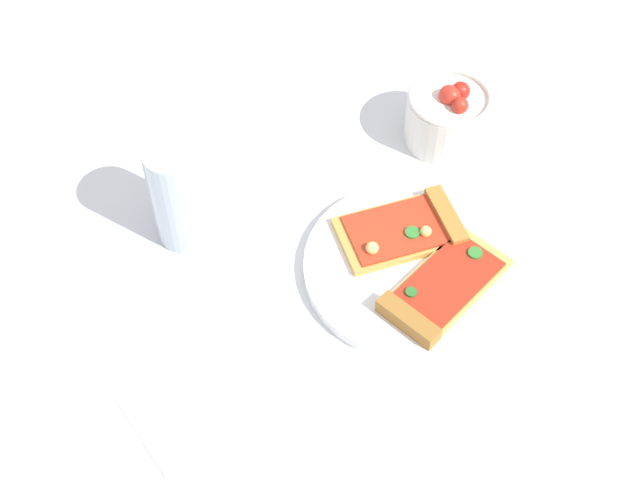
{
  "coord_description": "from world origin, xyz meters",
  "views": [
    {
      "loc": [
        0.43,
        -0.43,
        0.81
      ],
      "look_at": [
        -0.06,
        -0.09,
        0.03
      ],
      "focal_mm": 49.71,
      "sensor_mm": 36.0,
      "label": 1
    }
  ],
  "objects": [
    {
      "name": "ground_plane",
      "position": [
        0.0,
        0.0,
        0.0
      ],
      "size": [
        2.4,
        2.4,
        0.0
      ],
      "primitive_type": "plane",
      "color": "silver",
      "rests_on": "ground"
    },
    {
      "name": "plate",
      "position": [
        0.02,
        -0.01,
        0.01
      ],
      "size": [
        0.24,
        0.24,
        0.01
      ],
      "primitive_type": "cylinder",
      "color": "white",
      "rests_on": "ground_plane"
    },
    {
      "name": "paper_napkin",
      "position": [
        0.05,
        -0.29,
        0.0
      ],
      "size": [
        0.16,
        0.13,
        0.0
      ],
      "primitive_type": "cube",
      "rotation": [
        0.0,
        0.0,
        0.01
      ],
      "color": "white",
      "rests_on": "ground_plane"
    },
    {
      "name": "pizza_slice_near",
      "position": [
        0.07,
        -0.02,
        0.02
      ],
      "size": [
        0.1,
        0.16,
        0.02
      ],
      "color": "#E5B256",
      "rests_on": "plate"
    },
    {
      "name": "soda_glass",
      "position": [
        -0.18,
        -0.19,
        0.06
      ],
      "size": [
        0.07,
        0.07,
        0.14
      ],
      "color": "silver",
      "rests_on": "ground_plane"
    },
    {
      "name": "pizza_slice_far",
      "position": [
        -0.02,
        0.01,
        0.02
      ],
      "size": [
        0.12,
        0.16,
        0.02
      ],
      "color": "gold",
      "rests_on": "plate"
    },
    {
      "name": "salad_bowl",
      "position": [
        -0.12,
        0.15,
        0.04
      ],
      "size": [
        0.1,
        0.1,
        0.08
      ],
      "color": "white",
      "rests_on": "ground_plane"
    }
  ]
}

